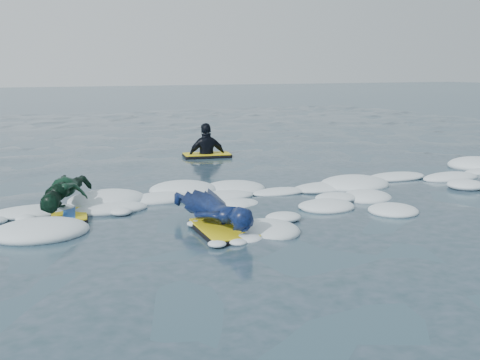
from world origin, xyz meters
The scene contains 5 objects.
ground centered at (0.00, 0.00, 0.00)m, with size 120.00×120.00×0.00m, color #1B2A42.
foam_band centered at (0.00, 1.03, 0.00)m, with size 12.00×3.10×0.30m, color white, non-canonical shape.
prone_woman_unit centered at (-1.21, -0.14, 0.23)m, with size 0.76×1.77×0.45m.
prone_child_unit centered at (-2.86, 1.49, 0.27)m, with size 1.19×1.50×0.53m.
waiting_rider_unit centered at (1.02, 5.87, -0.02)m, with size 1.19×0.79×1.65m.
Camera 1 is at (-4.08, -7.14, 2.08)m, focal length 45.00 mm.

